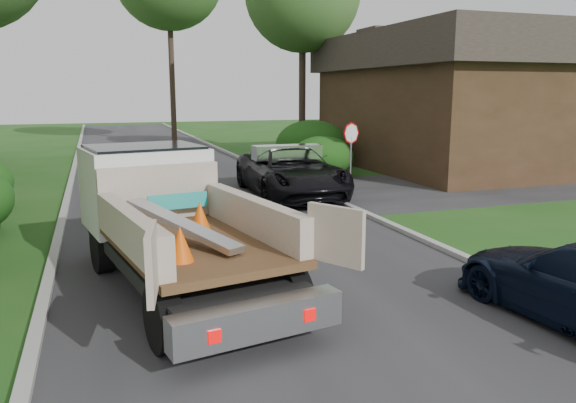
% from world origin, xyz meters
% --- Properties ---
extents(ground, '(120.00, 120.00, 0.00)m').
position_xyz_m(ground, '(0.00, 0.00, 0.00)').
color(ground, '#1A4A15').
rests_on(ground, ground).
extents(road, '(8.00, 90.00, 0.02)m').
position_xyz_m(road, '(0.00, 10.00, 0.00)').
color(road, '#28282B').
rests_on(road, ground).
extents(side_street, '(16.00, 7.00, 0.02)m').
position_xyz_m(side_street, '(12.00, 9.00, 0.01)').
color(side_street, '#28282B').
rests_on(side_street, ground).
extents(curb_left, '(0.20, 90.00, 0.12)m').
position_xyz_m(curb_left, '(-4.10, 10.00, 0.06)').
color(curb_left, '#9E9E99').
rests_on(curb_left, ground).
extents(curb_right, '(0.20, 90.00, 0.12)m').
position_xyz_m(curb_right, '(4.10, 10.00, 0.06)').
color(curb_right, '#9E9E99').
rests_on(curb_right, ground).
extents(stop_sign, '(0.71, 0.32, 2.48)m').
position_xyz_m(stop_sign, '(5.20, 9.00, 1.78)').
color(stop_sign, slate).
rests_on(stop_sign, ground).
extents(house_right, '(9.72, 12.96, 6.20)m').
position_xyz_m(house_right, '(13.00, 14.00, 3.16)').
color(house_right, '#362616').
rests_on(house_right, ground).
extents(hedge_right_a, '(2.60, 2.60, 1.70)m').
position_xyz_m(hedge_right_a, '(5.80, 13.00, 0.85)').
color(hedge_right_a, '#1A430F').
rests_on(hedge_right_a, ground).
extents(hedge_right_b, '(3.38, 3.38, 2.21)m').
position_xyz_m(hedge_right_b, '(6.50, 16.00, 1.10)').
color(hedge_right_b, '#1A430F').
rests_on(hedge_right_b, ground).
extents(flatbed_truck, '(3.76, 6.76, 2.42)m').
position_xyz_m(flatbed_truck, '(-1.99, 1.98, 1.32)').
color(flatbed_truck, black).
rests_on(flatbed_truck, ground).
extents(black_pickup, '(3.02, 6.11, 1.67)m').
position_xyz_m(black_pickup, '(3.12, 9.28, 0.83)').
color(black_pickup, black).
rests_on(black_pickup, ground).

